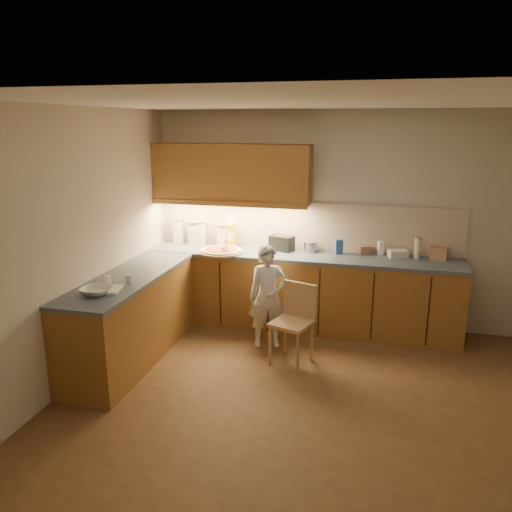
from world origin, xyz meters
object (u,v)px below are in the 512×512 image
oil_jug (231,235)px  child (268,297)px  wooden_chair (295,317)px  toaster (282,243)px  pizza_on_board (221,251)px

oil_jug → child: bearing=-49.7°
wooden_chair → oil_jug: (-1.02, 1.08, 0.59)m
child → oil_jug: (-0.66, 0.78, 0.50)m
child → toaster: child is taller
pizza_on_board → toaster: size_ratio=1.65×
child → oil_jug: 1.14m
wooden_chair → oil_jug: 1.60m
oil_jug → toaster: bearing=-1.8°
child → oil_jug: oil_jug is taller
pizza_on_board → oil_jug: oil_jug is taller
child → oil_jug: size_ratio=3.32×
wooden_chair → oil_jug: oil_jug is taller
pizza_on_board → toaster: (0.69, 0.29, 0.07)m
pizza_on_board → child: bearing=-34.0°
oil_jug → toaster: size_ratio=1.08×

